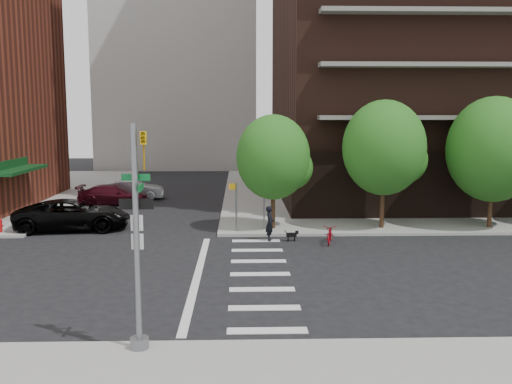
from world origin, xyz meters
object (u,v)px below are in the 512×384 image
at_px(traffic_signal, 138,256).
at_px(parked_car_silver, 133,189).
at_px(fire_hydrant, 0,225).
at_px(dog_walker, 270,224).
at_px(parked_car_black, 73,215).
at_px(parked_car_maroon, 113,195).
at_px(scooter, 330,234).

bearing_deg(traffic_signal, parked_car_silver, 100.89).
xyz_separation_m(fire_hydrant, dog_walker, (14.20, -1.80, 0.34)).
relative_size(fire_hydrant, parked_car_black, 0.12).
height_order(fire_hydrant, parked_car_maroon, parked_car_maroon).
xyz_separation_m(traffic_signal, parked_car_silver, (-5.33, 27.72, -1.95)).
relative_size(traffic_signal, parked_car_black, 0.98).
height_order(parked_car_black, scooter, parked_car_black).
relative_size(scooter, dog_walker, 1.03).
bearing_deg(parked_car_silver, scooter, -145.61).
xyz_separation_m(parked_car_maroon, parked_car_silver, (0.90, 2.52, 0.04)).
bearing_deg(parked_car_maroon, traffic_signal, -166.02).
height_order(parked_car_black, parked_car_silver, parked_car_black).
bearing_deg(dog_walker, traffic_signal, 166.39).
bearing_deg(parked_car_silver, traffic_signal, -174.72).
distance_m(fire_hydrant, parked_car_silver, 13.29).
relative_size(fire_hydrant, dog_walker, 0.41).
xyz_separation_m(parked_car_silver, scooter, (12.46, -14.85, -0.27)).
bearing_deg(parked_car_silver, parked_car_black, 168.22).
distance_m(traffic_signal, fire_hydrant, 18.42).
relative_size(fire_hydrant, scooter, 0.40).
height_order(traffic_signal, dog_walker, traffic_signal).
distance_m(parked_car_silver, dog_walker, 17.11).
height_order(parked_car_maroon, scooter, parked_car_maroon).
distance_m(traffic_signal, dog_walker, 14.24).
distance_m(parked_car_silver, scooter, 19.38).
bearing_deg(traffic_signal, fire_hydrant, 123.26).
relative_size(traffic_signal, dog_walker, 3.36).
relative_size(fire_hydrant, parked_car_maroon, 0.15).
bearing_deg(dog_walker, parked_car_silver, 37.29).
distance_m(parked_car_black, dog_walker, 11.13).
distance_m(parked_car_maroon, parked_car_silver, 2.68).
relative_size(parked_car_maroon, dog_walker, 2.74).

